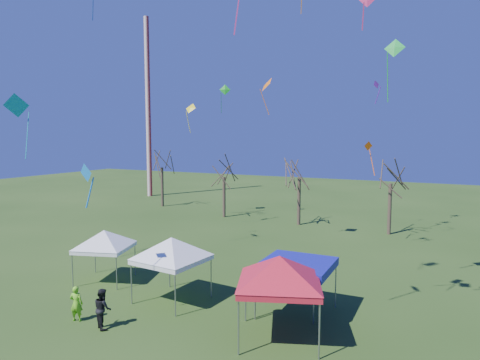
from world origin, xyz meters
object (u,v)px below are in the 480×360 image
object	(u,v)px
tent_blue	(297,266)
tree_2	(300,160)
tree_0	(162,153)
tent_white_west	(104,234)
radio_mast	(148,108)
person_dark	(103,308)
person_green	(76,303)
tent_red	(279,261)
tree_3	(391,165)
tent_white_mid	(171,242)
tree_1	(224,163)

from	to	relation	value
tent_blue	tree_2	bearing A→B (deg)	108.36
tree_0	tent_white_west	distance (m)	27.34
tent_blue	radio_mast	bearing A→B (deg)	137.47
tent_white_west	person_dark	xyz separation A→B (m)	(4.46, -4.80, -1.96)
tree_2	person_green	size ratio (longest dim) A/B	4.89
tent_red	radio_mast	bearing A→B (deg)	135.02
person_dark	person_green	size ratio (longest dim) A/B	1.08
tent_white_west	person_green	distance (m)	5.93
tree_2	tree_3	world-z (taller)	tree_2
tent_white_mid	person_green	xyz separation A→B (m)	(-2.54, -4.04, -2.31)
tent_white_mid	person_dark	distance (m)	4.71
tent_blue	tree_3	bearing A→B (deg)	84.86
tree_1	tent_white_mid	world-z (taller)	tree_1
tree_1	tree_0	bearing A→B (deg)	164.82
tent_red	tent_blue	world-z (taller)	tent_red
person_dark	tent_blue	bearing A→B (deg)	-113.98
radio_mast	tent_red	distance (m)	46.76
radio_mast	tree_2	xyz separation A→B (m)	(25.63, -9.62, -6.21)
tent_white_mid	person_dark	xyz separation A→B (m)	(-0.91, -4.04, -2.24)
tent_blue	person_dark	world-z (taller)	tent_blue
tree_0	tree_2	bearing A→B (deg)	-9.24
tree_1	tent_white_mid	size ratio (longest dim) A/B	1.71
tree_0	tree_2	size ratio (longest dim) A/B	1.03
tree_1	tent_white_mid	distance (m)	23.42
radio_mast	tree_1	size ratio (longest dim) A/B	3.31
tree_0	person_dark	size ratio (longest dim) A/B	4.67
tree_1	tent_blue	distance (m)	25.45
radio_mast	tent_blue	size ratio (longest dim) A/B	7.52
tree_2	tent_blue	bearing A→B (deg)	-71.64
tent_white_west	tent_red	xyz separation A→B (m)	(11.92, -2.23, 0.51)
tent_white_mid	tent_red	bearing A→B (deg)	-12.65
tree_0	tent_white_mid	xyz separation A→B (m)	(18.74, -24.33, -3.34)
tent_red	person_green	world-z (taller)	tent_red
tent_white_west	tent_blue	world-z (taller)	tent_white_west
tree_3	tree_0	bearing A→B (deg)	172.92
tree_3	person_green	size ratio (longest dim) A/B	4.72
radio_mast	tree_0	world-z (taller)	radio_mast
tree_2	tent_red	distance (m)	23.97
tent_white_west	tent_blue	distance (m)	11.77
tree_2	person_green	world-z (taller)	tree_2
tree_0	tree_2	xyz separation A→B (m)	(18.48, -3.01, -0.20)
tree_3	tent_white_west	size ratio (longest dim) A/B	2.07
tree_1	tent_white_mid	bearing A→B (deg)	-68.15
tent_white_mid	person_dark	bearing A→B (deg)	-102.76
tree_0	person_green	bearing A→B (deg)	-60.27
radio_mast	tree_2	size ratio (longest dim) A/B	3.06
tree_3	person_green	world-z (taller)	tree_3
tree_2	tent_red	bearing A→B (deg)	-73.37
tree_2	person_green	xyz separation A→B (m)	(-2.28, -25.37, -5.45)
person_green	tree_2	bearing A→B (deg)	-115.03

